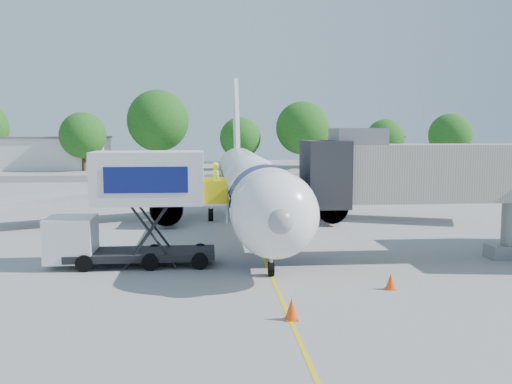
{
  "coord_description": "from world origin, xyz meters",
  "views": [
    {
      "loc": [
        -2.8,
        -34.33,
        6.59
      ],
      "look_at": [
        -0.23,
        -4.19,
        3.2
      ],
      "focal_mm": 40.0,
      "sensor_mm": 36.0,
      "label": 1
    }
  ],
  "objects": [
    {
      "name": "ground",
      "position": [
        0.0,
        0.0,
        0.0
      ],
      "size": [
        160.0,
        160.0,
        0.0
      ],
      "primitive_type": "plane",
      "color": "#989896",
      "rests_on": "ground"
    },
    {
      "name": "guidance_line",
      "position": [
        0.0,
        0.0,
        0.01
      ],
      "size": [
        0.15,
        70.0,
        0.01
      ],
      "primitive_type": "cube",
      "color": "yellow",
      "rests_on": "ground"
    },
    {
      "name": "taxiway_strip",
      "position": [
        0.0,
        42.0,
        0.0
      ],
      "size": [
        120.0,
        10.0,
        0.01
      ],
      "primitive_type": "cube",
      "color": "#59595B",
      "rests_on": "ground"
    },
    {
      "name": "aircraft",
      "position": [
        0.0,
        4.12,
        2.95
      ],
      "size": [
        34.17,
        37.73,
        11.35
      ],
      "color": "white",
      "rests_on": "ground"
    },
    {
      "name": "jet_bridge",
      "position": [
        7.99,
        -7.0,
        4.34
      ],
      "size": [
        13.9,
        3.2,
        6.6
      ],
      "color": "#ADA694",
      "rests_on": "ground"
    },
    {
      "name": "catering_hiloader",
      "position": [
        -6.26,
        -7.0,
        2.76
      ],
      "size": [
        8.5,
        2.44,
        5.5
      ],
      "color": "black",
      "rests_on": "ground"
    },
    {
      "name": "ground_tug",
      "position": [
        -0.02,
        -17.97,
        0.7
      ],
      "size": [
        3.44,
        1.9,
        1.34
      ],
      "rotation": [
        0.0,
        0.0,
        -0.05
      ],
      "color": "silver",
      "rests_on": "ground"
    },
    {
      "name": "safety_cone_a",
      "position": [
        4.65,
        -12.06,
        0.33
      ],
      "size": [
        0.43,
        0.43,
        0.68
      ],
      "color": "#ED480C",
      "rests_on": "ground"
    },
    {
      "name": "safety_cone_b",
      "position": [
        0.05,
        -15.42,
        0.37
      ],
      "size": [
        0.49,
        0.49,
        0.78
      ],
      "color": "#ED480C",
      "rests_on": "ground"
    },
    {
      "name": "outbuilding_left",
      "position": [
        -28.0,
        60.0,
        2.66
      ],
      "size": [
        18.4,
        8.4,
        5.3
      ],
      "color": "silver",
      "rests_on": "ground"
    },
    {
      "name": "outbuilding_right",
      "position": [
        22.0,
        62.0,
        2.66
      ],
      "size": [
        16.4,
        7.4,
        5.3
      ],
      "color": "silver",
      "rests_on": "ground"
    },
    {
      "name": "tree_b",
      "position": [
        -21.9,
        55.74,
        5.5
      ],
      "size": [
        7.11,
        7.11,
        9.07
      ],
      "color": "#382314",
      "rests_on": "ground"
    },
    {
      "name": "tree_c",
      "position": [
        -10.85,
        60.83,
        7.82
      ],
      "size": [
        10.1,
        10.1,
        12.88
      ],
      "color": "#382314",
      "rests_on": "ground"
    },
    {
      "name": "tree_d",
      "position": [
        2.45,
        56.53,
        5.06
      ],
      "size": [
        6.54,
        6.54,
        8.34
      ],
      "color": "#382314",
      "rests_on": "ground"
    },
    {
      "name": "tree_e",
      "position": [
        12.53,
        57.32,
        6.62
      ],
      "size": [
        8.56,
        8.56,
        10.91
      ],
      "color": "#382314",
      "rests_on": "ground"
    },
    {
      "name": "tree_f",
      "position": [
        26.38,
        57.65,
        4.89
      ],
      "size": [
        6.33,
        6.33,
        8.07
      ],
      "color": "#382314",
      "rests_on": "ground"
    },
    {
      "name": "tree_g",
      "position": [
        37.06,
        56.78,
        5.47
      ],
      "size": [
        7.08,
        7.08,
        9.02
      ],
      "color": "#382314",
      "rests_on": "ground"
    }
  ]
}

